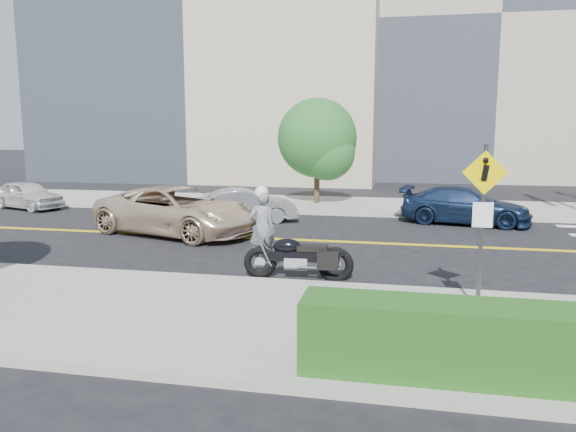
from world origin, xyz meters
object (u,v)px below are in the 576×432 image
(pedestrian_sign, at_px, (483,211))
(parked_car_white, at_px, (27,195))
(parked_car_blue, at_px, (465,206))
(motorcyclist, at_px, (262,226))
(motorcycle, at_px, (299,247))
(suv, at_px, (177,211))
(parked_car_silver, at_px, (246,206))

(pedestrian_sign, distance_m, parked_car_white, 20.10)
(parked_car_blue, bearing_deg, parked_car_white, 100.32)
(motorcyclist, distance_m, motorcycle, 1.53)
(suv, bearing_deg, motorcycle, -114.27)
(pedestrian_sign, height_order, parked_car_white, pedestrian_sign)
(motorcycle, height_order, parked_car_blue, motorcycle)
(pedestrian_sign, height_order, motorcycle, pedestrian_sign)
(suv, xyz_separation_m, parked_car_silver, (1.49, 2.77, -0.17))
(suv, distance_m, parked_car_blue, 10.14)
(motorcycle, bearing_deg, suv, 133.27)
(motorcycle, bearing_deg, parked_car_blue, 58.19)
(motorcyclist, relative_size, motorcycle, 0.83)
(parked_car_silver, xyz_separation_m, parked_car_blue, (7.82, 1.24, 0.05))
(motorcyclist, xyz_separation_m, parked_car_white, (-12.25, 7.54, -0.41))
(motorcyclist, distance_m, parked_car_blue, 9.34)
(pedestrian_sign, distance_m, motorcyclist, 5.75)
(pedestrian_sign, distance_m, motorcycle, 4.37)
(suv, relative_size, parked_car_silver, 1.51)
(parked_car_white, xyz_separation_m, parked_car_blue, (17.85, -0.07, 0.05))
(motorcyclist, bearing_deg, suv, -79.53)
(parked_car_silver, bearing_deg, motorcycle, -177.16)
(motorcyclist, bearing_deg, parked_car_blue, -163.39)
(pedestrian_sign, height_order, parked_car_silver, pedestrian_sign)
(parked_car_white, height_order, parked_car_blue, parked_car_blue)
(suv, height_order, parked_car_blue, suv)
(motorcycle, height_order, suv, suv)
(motorcyclist, relative_size, parked_car_white, 0.57)
(suv, xyz_separation_m, parked_car_white, (-8.54, 4.08, -0.18))
(parked_car_white, xyz_separation_m, parked_car_silver, (10.03, -1.31, 0.01))
(pedestrian_sign, bearing_deg, parked_car_blue, 85.79)
(pedestrian_sign, relative_size, parked_car_white, 0.85)
(pedestrian_sign, xyz_separation_m, parked_car_white, (-17.08, 10.51, -1.36))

